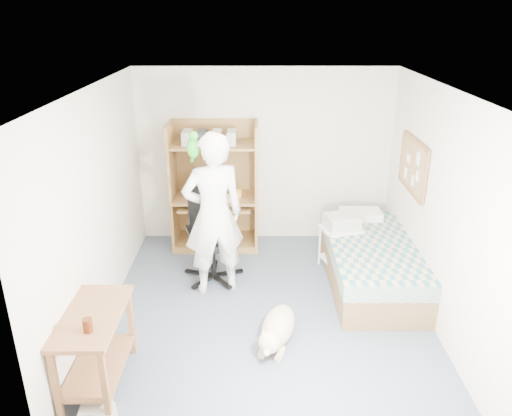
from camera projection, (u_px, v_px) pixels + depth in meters
The scene contains 20 objects.
floor at pixel (267, 310), 5.72m from camera, with size 4.00×4.00×0.00m, color #44505D.
wall_back at pixel (265, 157), 7.11m from camera, with size 3.60×0.02×2.50m, color beige.
wall_right at pixel (438, 209), 5.25m from camera, with size 0.02×4.00×2.50m, color beige.
wall_left at pixel (97, 209), 5.25m from camera, with size 0.02×4.00×2.50m, color beige.
ceiling at pixel (269, 89), 4.78m from camera, with size 3.60×4.00×0.02m, color white.
computer_hutch at pixel (215, 191), 7.02m from camera, with size 1.20×0.63×1.80m.
bed at pixel (371, 262), 6.18m from camera, with size 1.02×2.02×0.66m.
side_desk at pixel (95, 339), 4.42m from camera, with size 0.50×1.00×0.75m.
corkboard at pixel (413, 166), 6.01m from camera, with size 0.04×0.94×0.66m.
office_chair at pixel (211, 246), 6.29m from camera, with size 0.68×0.68×1.19m.
person at pixel (214, 215), 5.79m from camera, with size 0.72×0.47×1.97m, color white.
parrot at pixel (193, 146), 5.50m from camera, with size 0.15×0.25×0.40m.
dog at pixel (277, 328), 5.12m from camera, with size 0.49×0.99×0.38m.
printer_cart at pixel (340, 241), 6.51m from camera, with size 0.58×0.52×0.58m.
printer at pixel (342, 221), 6.40m from camera, with size 0.42×0.32×0.18m, color #B1B2AD.
crt_monitor at pixel (207, 182), 6.99m from camera, with size 0.40×0.42×0.36m.
keyboard at pixel (212, 205), 6.93m from camera, with size 0.45×0.16×0.03m, color beige.
pencil_cup at pixel (239, 193), 6.94m from camera, with size 0.08×0.08×0.12m, color yellow.
drink_glass at pixel (88, 325), 4.08m from camera, with size 0.08×0.08×0.12m, color #421A0A.
floor_box_a at pixel (96, 409), 4.24m from camera, with size 0.25×0.20×0.10m, color silver.
Camera 1 is at (-0.12, -4.87, 3.23)m, focal length 35.00 mm.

